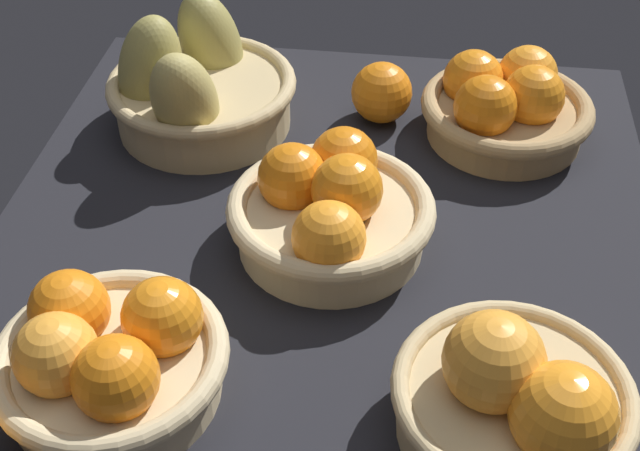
# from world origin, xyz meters

# --- Properties ---
(market_tray) EXTENTS (0.84, 0.72, 0.03)m
(market_tray) POSITION_xyz_m (0.00, 0.00, 0.01)
(market_tray) COLOR black
(market_tray) RESTS_ON ground
(basket_center) EXTENTS (0.22, 0.22, 0.11)m
(basket_center) POSITION_xyz_m (-0.02, 0.01, 0.08)
(basket_center) COLOR #D3BC8C
(basket_center) RESTS_ON market_tray
(basket_far_left) EXTENTS (0.21, 0.21, 0.10)m
(basket_far_left) POSITION_xyz_m (-0.24, 0.19, 0.07)
(basket_far_left) COLOR tan
(basket_far_left) RESTS_ON market_tray
(basket_far_right) EXTENTS (0.20, 0.20, 0.12)m
(basket_far_right) POSITION_xyz_m (0.21, 0.18, 0.08)
(basket_far_right) COLOR tan
(basket_far_right) RESTS_ON market_tray
(basket_near_right) EXTENTS (0.20, 0.20, 0.10)m
(basket_near_right) POSITION_xyz_m (0.20, -0.16, 0.07)
(basket_near_right) COLOR #D3BC8C
(basket_near_right) RESTS_ON market_tray
(basket_near_left_pears) EXTENTS (0.25, 0.24, 0.16)m
(basket_near_left_pears) POSITION_xyz_m (-0.22, -0.19, 0.08)
(basket_near_left_pears) COLOR tan
(basket_near_left_pears) RESTS_ON market_tray
(loose_orange_front_gap) EXTENTS (0.08, 0.08, 0.08)m
(loose_orange_front_gap) POSITION_xyz_m (-0.26, 0.04, 0.07)
(loose_orange_front_gap) COLOR orange
(loose_orange_front_gap) RESTS_ON market_tray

